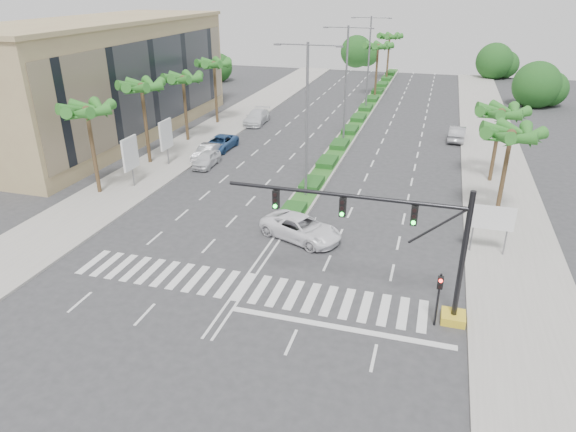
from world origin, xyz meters
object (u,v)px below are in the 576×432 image
at_px(car_parked_a, 207,159).
at_px(car_parked_b, 207,152).
at_px(car_parked_d, 257,117).
at_px(car_crossing, 301,228).
at_px(car_right, 457,133).
at_px(car_parked_c, 220,143).

distance_m(car_parked_a, car_parked_b, 2.16).
distance_m(car_parked_d, car_crossing, 31.43).
distance_m(car_parked_b, car_parked_d, 14.43).
height_order(car_parked_b, car_parked_d, car_parked_d).
distance_m(car_parked_a, car_right, 27.62).
distance_m(car_parked_c, car_right, 25.81).
bearing_deg(car_parked_b, car_right, 31.98).
distance_m(car_parked_a, car_crossing, 17.36).
xyz_separation_m(car_parked_a, car_parked_d, (-0.86, 16.41, 0.11)).
bearing_deg(car_right, car_parked_a, 38.16).
distance_m(car_parked_a, car_parked_c, 5.26).
bearing_deg(car_crossing, car_parked_d, 47.50).
bearing_deg(car_parked_b, car_parked_a, -64.69).
bearing_deg(car_crossing, car_right, 2.17).
bearing_deg(car_parked_b, car_parked_c, 91.71).
bearing_deg(car_crossing, car_parked_b, 65.98).
distance_m(car_parked_c, car_crossing, 21.81).
bearing_deg(car_parked_b, car_crossing, -44.64).
bearing_deg(car_parked_b, car_parked_d, 91.71).
relative_size(car_parked_b, car_parked_d, 0.77).
xyz_separation_m(car_parked_c, car_parked_d, (0.00, 11.22, 0.10)).
bearing_deg(car_crossing, car_parked_a, 68.42).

